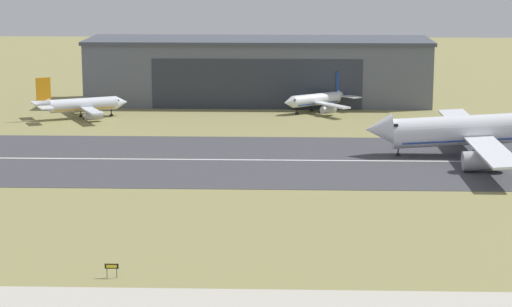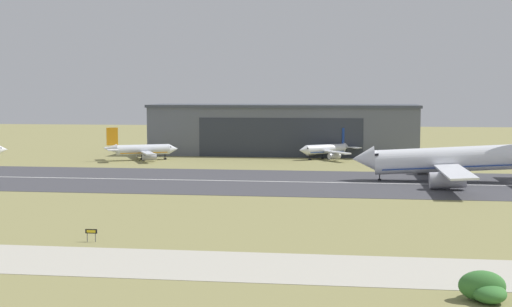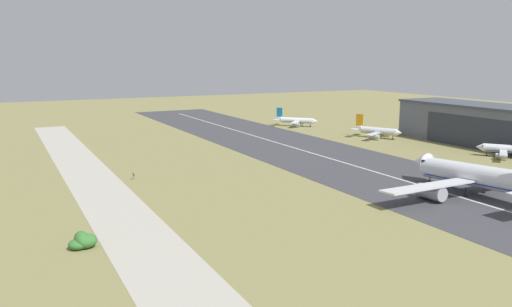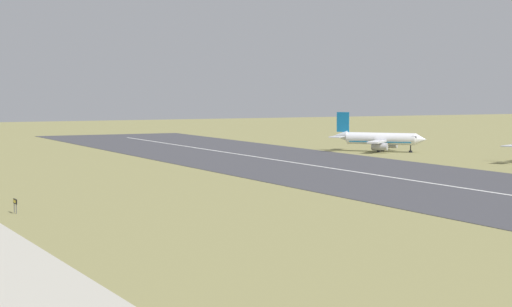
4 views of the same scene
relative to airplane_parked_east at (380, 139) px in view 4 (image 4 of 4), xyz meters
The scene contains 3 objects.
ground_plane 129.38m from the airplane_parked_east, 43.86° to the right, with size 635.57×635.57×0.00m, color olive.
airplane_parked_east is the anchor object (origin of this frame).
runway_sign 126.56m from the airplane_parked_east, 53.33° to the right, with size 1.65×0.13×1.76m.
Camera 4 is at (104.52, 17.84, 15.76)m, focal length 70.00 mm.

